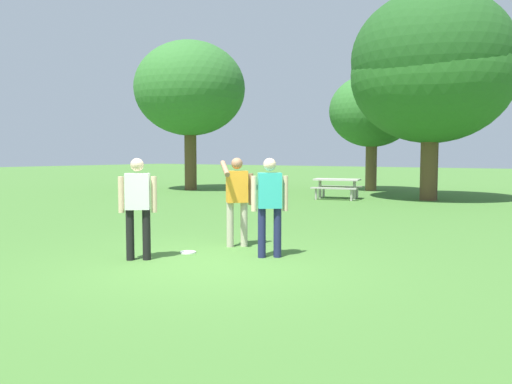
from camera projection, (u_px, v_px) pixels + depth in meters
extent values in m
plane|color=#447530|center=(210.00, 264.00, 7.95)|extent=(120.00, 120.00, 0.00)
cylinder|color=#1E234C|center=(277.00, 233.00, 8.44)|extent=(0.13, 0.13, 0.82)
cylinder|color=#1E234C|center=(262.00, 233.00, 8.41)|extent=(0.13, 0.13, 0.82)
cube|color=#33B2AD|center=(270.00, 190.00, 8.37)|extent=(0.43, 0.41, 0.58)
sphere|color=beige|center=(270.00, 165.00, 8.34)|extent=(0.21, 0.21, 0.21)
cylinder|color=beige|center=(285.00, 193.00, 8.40)|extent=(0.09, 0.09, 0.58)
cylinder|color=beige|center=(254.00, 194.00, 8.35)|extent=(0.09, 0.09, 0.58)
cylinder|color=black|center=(130.00, 235.00, 8.21)|extent=(0.13, 0.13, 0.82)
cylinder|color=black|center=(147.00, 235.00, 8.23)|extent=(0.13, 0.13, 0.82)
cube|color=white|center=(138.00, 191.00, 8.17)|extent=(0.43, 0.41, 0.58)
sphere|color=beige|center=(137.00, 165.00, 8.14)|extent=(0.21, 0.21, 0.21)
cylinder|color=beige|center=(121.00, 195.00, 8.15)|extent=(0.09, 0.09, 0.58)
cylinder|color=beige|center=(154.00, 194.00, 8.20)|extent=(0.09, 0.09, 0.58)
cylinder|color=#B7AD93|center=(244.00, 224.00, 9.43)|extent=(0.13, 0.13, 0.82)
cylinder|color=#B7AD93|center=(230.00, 225.00, 9.38)|extent=(0.13, 0.13, 0.82)
cube|color=orange|center=(237.00, 187.00, 9.35)|extent=(0.42, 0.43, 0.58)
sphere|color=#9E7051|center=(237.00, 163.00, 9.32)|extent=(0.21, 0.21, 0.21)
cylinder|color=#9E7051|center=(251.00, 189.00, 9.41)|extent=(0.09, 0.09, 0.58)
cylinder|color=#9E7051|center=(225.00, 169.00, 9.01)|extent=(0.48, 0.47, 0.28)
cylinder|color=white|center=(188.00, 252.00, 8.82)|extent=(0.27, 0.27, 0.03)
cube|color=#B2ADA3|center=(337.00, 180.00, 19.41)|extent=(1.82, 1.11, 0.06)
cube|color=#A49F96|center=(334.00, 188.00, 18.89)|extent=(1.72, 0.62, 0.05)
cube|color=#A49F96|center=(340.00, 187.00, 19.97)|extent=(1.72, 0.62, 0.05)
cylinder|color=#A49F96|center=(320.00, 189.00, 19.68)|extent=(0.11, 0.11, 0.71)
cylinder|color=#A49F96|center=(316.00, 194.00, 19.15)|extent=(0.09, 0.09, 0.41)
cylinder|color=#A49F96|center=(324.00, 192.00, 20.23)|extent=(0.09, 0.09, 0.41)
cylinder|color=#A49F96|center=(354.00, 190.00, 19.19)|extent=(0.11, 0.11, 0.71)
cylinder|color=#A49F96|center=(351.00, 195.00, 18.67)|extent=(0.09, 0.09, 0.41)
cylinder|color=#A49F96|center=(357.00, 193.00, 19.74)|extent=(0.09, 0.09, 0.41)
cylinder|color=brown|center=(191.00, 155.00, 24.21)|extent=(0.57, 0.57, 3.35)
ellipsoid|color=#33702D|center=(190.00, 89.00, 23.98)|extent=(5.18, 5.18, 4.40)
cylinder|color=brown|center=(371.00, 163.00, 23.77)|extent=(0.52, 0.52, 2.62)
ellipsoid|color=#33702D|center=(372.00, 111.00, 23.59)|extent=(3.94, 3.94, 3.35)
cylinder|color=#4C3823|center=(430.00, 160.00, 18.92)|extent=(0.59, 0.59, 2.99)
ellipsoid|color=#286023|center=(432.00, 75.00, 18.69)|extent=(5.87, 5.87, 4.99)
cylinder|color=brown|center=(429.00, 152.00, 18.76)|extent=(0.59, 0.59, 3.56)
ellipsoid|color=#21511E|center=(431.00, 59.00, 18.51)|extent=(5.74, 5.74, 4.88)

